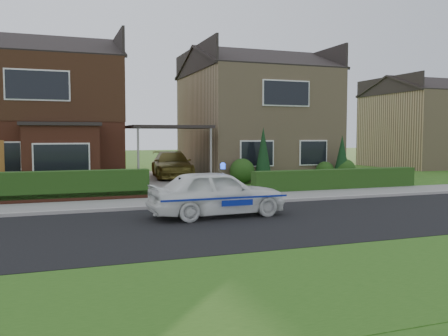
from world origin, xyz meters
name	(u,v)px	position (x,y,z in m)	size (l,w,h in m)	color
ground	(262,222)	(0.00, 0.00, 0.00)	(120.00, 120.00, 0.00)	#275115
road	(262,222)	(0.00, 0.00, 0.00)	(60.00, 6.00, 0.02)	black
kerb	(224,204)	(0.00, 3.05, 0.06)	(60.00, 0.16, 0.12)	#9E9993
sidewalk	(214,200)	(0.00, 4.10, 0.05)	(60.00, 2.00, 0.10)	slate
grass_verge	(385,273)	(0.00, -5.00, 0.00)	(60.00, 4.00, 0.01)	#275115
driveway	(169,181)	(0.00, 11.00, 0.06)	(3.80, 12.00, 0.12)	#666059
house_left	(41,105)	(-5.78, 13.90, 3.81)	(7.50, 9.53, 7.25)	brown
house_right	(254,112)	(5.80, 13.99, 3.66)	(7.50, 8.06, 7.25)	tan
carport_link	(169,128)	(0.00, 10.95, 2.66)	(3.80, 3.00, 2.77)	black
dwarf_wall	(36,200)	(-5.80, 5.30, 0.18)	(7.70, 0.25, 0.36)	brown
hedge_left	(37,204)	(-5.80, 5.45, 0.00)	(7.50, 0.55, 0.90)	#1C3A12
hedge_right	(337,191)	(5.80, 5.35, 0.00)	(7.50, 0.55, 0.80)	#1C3A12
shrub_left_mid	(85,174)	(-4.00, 9.30, 0.66)	(1.32, 1.32, 1.32)	#1C3A12
shrub_left_near	(123,178)	(-2.40, 9.60, 0.42)	(0.84, 0.84, 0.84)	#1C3A12
shrub_right_near	(242,171)	(3.20, 9.40, 0.60)	(1.20, 1.20, 1.20)	#1C3A12
shrub_right_mid	(325,171)	(7.80, 9.50, 0.48)	(0.96, 0.96, 0.96)	#1C3A12
shrub_right_far	(345,170)	(8.80, 9.20, 0.54)	(1.08, 1.08, 1.08)	#1C3A12
conifer_a	(263,156)	(4.20, 9.20, 1.30)	(0.90, 0.90, 2.60)	black
conifer_b	(342,159)	(8.60, 9.20, 1.10)	(0.90, 0.90, 2.20)	black
neighbour_right	(424,131)	(20.00, 16.00, 2.60)	(6.50, 7.00, 5.20)	tan
police_car	(217,193)	(-0.88, 1.20, 0.66)	(3.58, 3.97, 1.49)	white
driveway_car	(172,165)	(0.50, 12.44, 0.78)	(1.86, 4.58, 1.33)	olive
potted_plant_b	(40,185)	(-5.77, 8.01, 0.38)	(0.41, 0.33, 0.75)	gray
potted_plant_c	(25,190)	(-6.22, 6.82, 0.34)	(0.38, 0.38, 0.69)	gray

